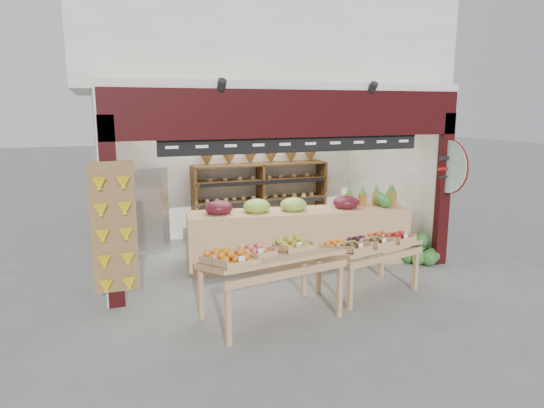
{
  "coord_description": "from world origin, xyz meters",
  "views": [
    {
      "loc": [
        -2.92,
        -7.81,
        2.74
      ],
      "look_at": [
        -0.11,
        -0.2,
        1.12
      ],
      "focal_mm": 32.0,
      "sensor_mm": 36.0,
      "label": 1
    }
  ],
  "objects": [
    {
      "name": "gift_sign",
      "position": [
        2.75,
        -1.15,
        1.75
      ],
      "size": [
        0.04,
        0.93,
        0.92
      ],
      "color": "silver",
      "rests_on": "ground"
    },
    {
      "name": "refrigerator",
      "position": [
        -2.03,
        1.56,
        0.82
      ],
      "size": [
        0.79,
        0.79,
        1.65
      ],
      "primitive_type": "cube",
      "rotation": [
        0.0,
        0.0,
        0.28
      ],
      "color": "silver",
      "rests_on": "ground"
    },
    {
      "name": "display_table_left",
      "position": [
        -0.99,
        -2.13,
        0.84
      ],
      "size": [
        1.87,
        1.24,
        1.09
      ],
      "color": "tan",
      "rests_on": "ground"
    },
    {
      "name": "shop_structure",
      "position": [
        0.0,
        1.61,
        3.92
      ],
      "size": [
        6.36,
        5.12,
        5.4
      ],
      "color": "white",
      "rests_on": "ground"
    },
    {
      "name": "back_shelving",
      "position": [
        0.42,
        1.96,
        1.17
      ],
      "size": [
        2.96,
        0.49,
        1.83
      ],
      "color": "brown",
      "rests_on": "ground"
    },
    {
      "name": "banana_board",
      "position": [
        -2.73,
        -1.17,
        1.12
      ],
      "size": [
        0.6,
        0.15,
        1.8
      ],
      "color": "olive",
      "rests_on": "ground"
    },
    {
      "name": "ground",
      "position": [
        0.0,
        0.0,
        0.0
      ],
      "size": [
        60.0,
        60.0,
        0.0
      ],
      "primitive_type": "plane",
      "color": "slate",
      "rests_on": "ground"
    },
    {
      "name": "cardboard_stack",
      "position": [
        -1.0,
        0.68,
        0.22
      ],
      "size": [
        0.99,
        0.76,
        0.6
      ],
      "color": "beige",
      "rests_on": "ground"
    },
    {
      "name": "mid_counter",
      "position": [
        0.39,
        -0.19,
        0.53
      ],
      "size": [
        3.96,
        1.31,
        1.2
      ],
      "color": "tan",
      "rests_on": "ground"
    },
    {
      "name": "display_table_right",
      "position": [
        0.83,
        -1.8,
        0.73
      ],
      "size": [
        1.59,
        1.11,
        0.94
      ],
      "color": "tan",
      "rests_on": "ground"
    },
    {
      "name": "watermelon_pile",
      "position": [
        2.45,
        -0.86,
        0.21
      ],
      "size": [
        0.69,
        0.71,
        0.54
      ],
      "color": "#1D4B19",
      "rests_on": "ground"
    }
  ]
}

